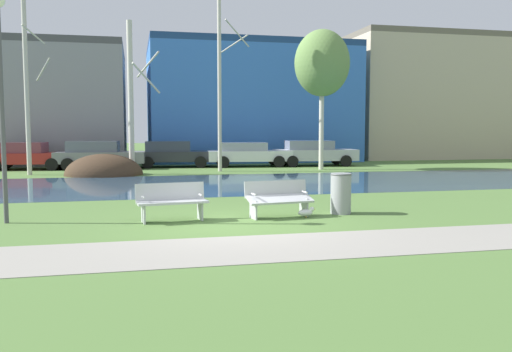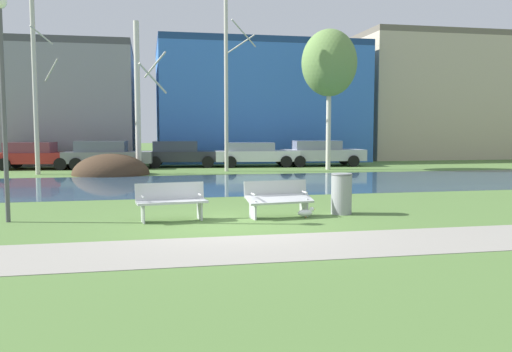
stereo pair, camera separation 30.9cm
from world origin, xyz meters
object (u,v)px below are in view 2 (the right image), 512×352
Objects in this scene: parked_van_nearest_red at (35,155)px; parked_sedan_second_grey at (107,154)px; streetlamp at (2,70)px; parked_suv_fifth_silver at (321,152)px; seagull at (306,212)px; parked_wagon_fourth_white at (255,154)px; bench_left at (171,201)px; trash_bin at (341,193)px; parked_hatch_third_dark at (180,153)px; bench_right at (278,198)px.

parked_sedan_second_grey is (3.65, -0.46, 0.03)m from parked_van_nearest_red.
streetlamp is 20.88m from parked_suv_fifth_silver.
parked_wagon_fourth_white is (2.22, 17.27, 0.60)m from seagull.
streetlamp is at bearing 171.04° from bench_left.
parked_suv_fifth_silver reaches higher than seagull.
bench_left is at bearing -70.06° from parked_van_nearest_red.
parked_sedan_second_grey is 0.99× the size of parked_suv_fifth_silver.
parked_van_nearest_red is at bearing 172.75° from parked_sedan_second_grey.
streetlamp is at bearing -128.38° from parked_suv_fifth_silver.
trash_bin is 17.67m from parked_hatch_third_dark.
bench_right is 6.88m from streetlamp.
bench_left is 1.63× the size of trash_bin.
streetlamp is (-6.19, 0.58, 2.94)m from bench_right.
parked_suv_fifth_silver is (6.04, 17.04, 0.64)m from seagull.
parked_suv_fifth_silver reaches higher than parked_wagon_fourth_white.
bench_right is 17.29m from parked_wagon_fourth_white.
parked_sedan_second_grey is (-5.84, 17.20, 0.65)m from seagull.
bench_left is 0.35× the size of parked_sedan_second_grey.
bench_left is at bearing -177.68° from trash_bin.
seagull is at bearing -19.73° from bench_right.
streetlamp is at bearing 177.04° from trash_bin.
parked_suv_fifth_silver is (7.98, -0.77, 0.01)m from parked_hatch_third_dark.
parked_suv_fifth_silver is (12.86, 16.24, -2.64)m from streetlamp.
bench_left is 19.17m from parked_suv_fifth_silver.
parked_wagon_fourth_white reaches higher than bench_left.
parked_sedan_second_grey is at bearing 179.24° from parked_suv_fifth_silver.
seagull is at bearing -71.25° from parked_sedan_second_grey.
parked_sedan_second_grey is (0.98, 16.39, -2.63)m from streetlamp.
streetlamp reaches higher than parked_van_nearest_red.
parked_hatch_third_dark is 4.19m from parked_wagon_fourth_white.
bench_right is 17.64m from parked_hatch_third_dark.
trash_bin is 1.17m from seagull.
bench_left is at bearing -81.05° from parked_sedan_second_grey.
trash_bin is 18.15m from parked_sedan_second_grey.
streetlamp reaches higher than parked_wagon_fourth_white.
parked_hatch_third_dark is at bearing 73.98° from streetlamp.
parked_wagon_fourth_white is at bearing 85.98° from trash_bin.
parked_sedan_second_grey is at bearing -171.00° from parked_hatch_third_dark.
parked_van_nearest_red is 0.97× the size of parked_hatch_third_dark.
parked_van_nearest_red is at bearing 118.25° from seagull.
trash_bin is at bearing -58.65° from parked_van_nearest_red.
streetlamp reaches higher than seagull.
parked_wagon_fourth_white is at bearing 80.52° from bench_right.
bench_right is at bearing -99.48° from parked_wagon_fourth_white.
bench_right is 3.79× the size of seagull.
parked_wagon_fourth_white is (9.04, 16.47, -2.68)m from streetlamp.
trash_bin is 16.92m from parked_wagon_fourth_white.
streetlamp is (-3.66, 0.58, 2.94)m from bench_left.
parked_suv_fifth_silver is (6.67, 16.81, 0.30)m from bench_right.
bench_right is 18.09m from parked_suv_fifth_silver.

